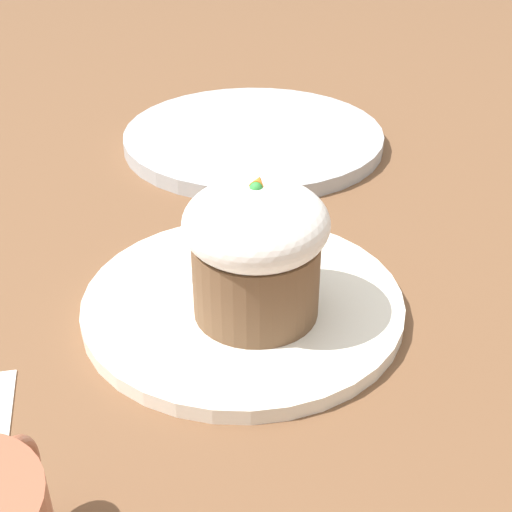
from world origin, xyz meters
name	(u,v)px	position (x,y,z in m)	size (l,w,h in m)	color
ground_plane	(243,309)	(0.00, 0.00, 0.00)	(4.00, 4.00, 0.00)	brown
dessert_plate	(243,303)	(0.00, 0.00, 0.01)	(0.23, 0.23, 0.01)	white
carrot_cake	(256,249)	(-0.01, -0.01, 0.06)	(0.10, 0.10, 0.10)	brown
spoon	(234,293)	(0.00, 0.01, 0.01)	(0.08, 0.13, 0.01)	#B7B7BC
side_plate	(254,137)	(0.29, 0.04, 0.01)	(0.27, 0.27, 0.02)	#B2B7BC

